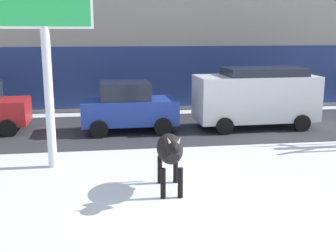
% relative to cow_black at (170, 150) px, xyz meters
% --- Properties ---
extents(ground_plane, '(120.00, 120.00, 0.00)m').
position_rel_cow_black_xyz_m(ground_plane, '(0.50, -0.97, -0.99)').
color(ground_plane, white).
extents(road_strip, '(60.00, 5.60, 0.01)m').
position_rel_cow_black_xyz_m(road_strip, '(0.50, 6.51, -0.99)').
color(road_strip, '#333338').
rests_on(road_strip, ground).
extents(cow_black, '(0.67, 1.91, 1.54)m').
position_rel_cow_black_xyz_m(cow_black, '(0.00, 0.00, 0.00)').
color(cow_black, black).
rests_on(cow_black, ground).
extents(billboard, '(2.49, 0.80, 5.56)m').
position_rel_cow_black_xyz_m(billboard, '(-2.94, 2.25, 3.32)').
color(billboard, silver).
rests_on(billboard, ground).
extents(car_blue_hatchback, '(3.54, 2.00, 1.86)m').
position_rel_cow_black_xyz_m(car_blue_hatchback, '(-0.64, 6.21, -0.07)').
color(car_blue_hatchback, '#233D9E').
rests_on(car_blue_hatchback, ground).
extents(car_white_van, '(4.65, 2.21, 2.32)m').
position_rel_cow_black_xyz_m(car_white_van, '(4.27, 6.18, 0.25)').
color(car_white_van, white).
rests_on(car_white_van, ground).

